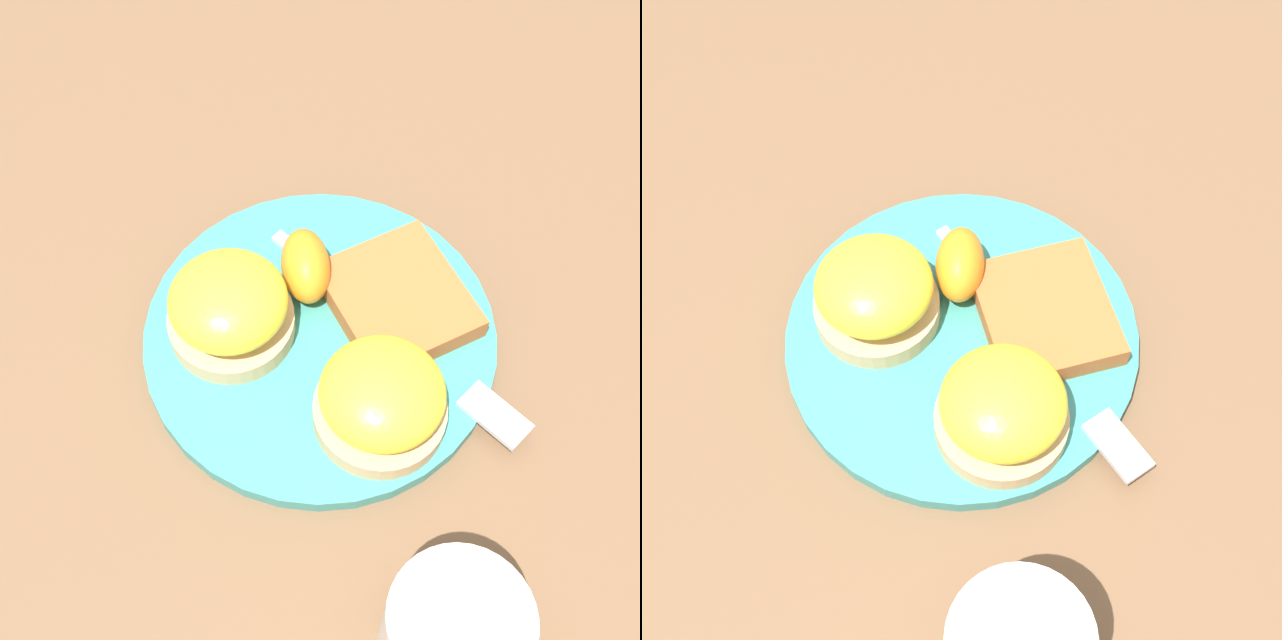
# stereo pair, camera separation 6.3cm
# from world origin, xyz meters

# --- Properties ---
(ground_plane) EXTENTS (1.10, 1.10, 0.00)m
(ground_plane) POSITION_xyz_m (0.00, 0.00, 0.00)
(ground_plane) COLOR brown
(plate) EXTENTS (0.26, 0.26, 0.01)m
(plate) POSITION_xyz_m (0.00, 0.00, 0.01)
(plate) COLOR teal
(plate) RESTS_ON ground_plane
(sandwich_benedict_left) EXTENTS (0.09, 0.09, 0.06)m
(sandwich_benedict_left) POSITION_xyz_m (-0.05, -0.04, 0.04)
(sandwich_benedict_left) COLOR tan
(sandwich_benedict_left) RESTS_ON plate
(sandwich_benedict_right) EXTENTS (0.09, 0.09, 0.06)m
(sandwich_benedict_right) POSITION_xyz_m (0.08, -0.02, 0.04)
(sandwich_benedict_right) COLOR tan
(sandwich_benedict_right) RESTS_ON plate
(hashbrown_patty) EXTENTS (0.12, 0.12, 0.02)m
(hashbrown_patty) POSITION_xyz_m (0.02, 0.06, 0.02)
(hashbrown_patty) COLOR #B65D2C
(hashbrown_patty) RESTS_ON plate
(orange_wedge) EXTENTS (0.07, 0.06, 0.04)m
(orange_wedge) POSITION_xyz_m (-0.04, 0.02, 0.04)
(orange_wedge) COLOR orange
(orange_wedge) RESTS_ON plate
(fork) EXTENTS (0.24, 0.03, 0.00)m
(fork) POSITION_xyz_m (0.05, 0.04, 0.02)
(fork) COLOR silver
(fork) RESTS_ON plate
(cup) EXTENTS (0.11, 0.08, 0.09)m
(cup) POSITION_xyz_m (0.21, -0.10, 0.05)
(cup) COLOR silver
(cup) RESTS_ON ground_plane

